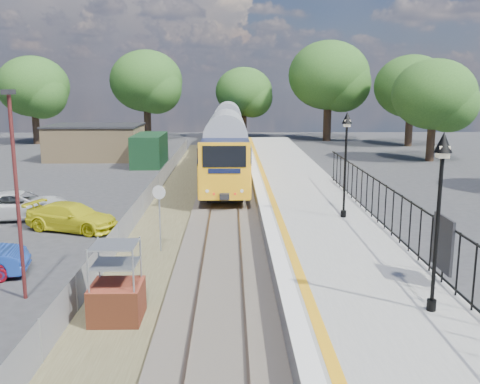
{
  "coord_description": "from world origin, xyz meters",
  "views": [
    {
      "loc": [
        0.35,
        -16.83,
        6.6
      ],
      "look_at": [
        0.74,
        6.2,
        2.0
      ],
      "focal_mm": 40.0,
      "sensor_mm": 36.0,
      "label": 1
    }
  ],
  "objects_px": {
    "car_white": "(20,205)",
    "victorian_lamp_south": "(441,181)",
    "train": "(227,134)",
    "car_yellow": "(72,217)",
    "victorian_lamp_north": "(346,140)",
    "carpark_lamp": "(16,182)",
    "brick_plinth": "(116,284)",
    "speed_sign": "(159,207)"
  },
  "relations": [
    {
      "from": "train",
      "to": "carpark_lamp",
      "type": "xyz_separation_m",
      "value": [
        -6.17,
        -31.61,
        1.39
      ]
    },
    {
      "from": "victorian_lamp_south",
      "to": "speed_sign",
      "type": "relative_size",
      "value": 1.67
    },
    {
      "from": "car_yellow",
      "to": "carpark_lamp",
      "type": "bearing_deg",
      "value": -154.85
    },
    {
      "from": "train",
      "to": "car_yellow",
      "type": "bearing_deg",
      "value": -106.62
    },
    {
      "from": "train",
      "to": "car_white",
      "type": "relative_size",
      "value": 8.11
    },
    {
      "from": "brick_plinth",
      "to": "car_yellow",
      "type": "distance_m",
      "value": 10.65
    },
    {
      "from": "speed_sign",
      "to": "car_yellow",
      "type": "relative_size",
      "value": 0.63
    },
    {
      "from": "speed_sign",
      "to": "car_yellow",
      "type": "bearing_deg",
      "value": 160.96
    },
    {
      "from": "brick_plinth",
      "to": "carpark_lamp",
      "type": "relative_size",
      "value": 0.36
    },
    {
      "from": "train",
      "to": "car_yellow",
      "type": "height_order",
      "value": "train"
    },
    {
      "from": "car_white",
      "to": "victorian_lamp_south",
      "type": "bearing_deg",
      "value": -138.47
    },
    {
      "from": "brick_plinth",
      "to": "car_yellow",
      "type": "bearing_deg",
      "value": 112.78
    },
    {
      "from": "victorian_lamp_north",
      "to": "car_yellow",
      "type": "height_order",
      "value": "victorian_lamp_north"
    },
    {
      "from": "carpark_lamp",
      "to": "speed_sign",
      "type": "bearing_deg",
      "value": 51.83
    },
    {
      "from": "victorian_lamp_south",
      "to": "car_yellow",
      "type": "xyz_separation_m",
      "value": [
        -12.52,
        11.28,
        -3.66
      ]
    },
    {
      "from": "victorian_lamp_south",
      "to": "brick_plinth",
      "type": "height_order",
      "value": "victorian_lamp_south"
    },
    {
      "from": "train",
      "to": "brick_plinth",
      "type": "distance_m",
      "value": 33.46
    },
    {
      "from": "victorian_lamp_north",
      "to": "carpark_lamp",
      "type": "relative_size",
      "value": 0.71
    },
    {
      "from": "train",
      "to": "carpark_lamp",
      "type": "bearing_deg",
      "value": -101.04
    },
    {
      "from": "train",
      "to": "brick_plinth",
      "type": "xyz_separation_m",
      "value": [
        -2.9,
        -33.32,
        -1.23
      ]
    },
    {
      "from": "speed_sign",
      "to": "carpark_lamp",
      "type": "height_order",
      "value": "carpark_lamp"
    },
    {
      "from": "victorian_lamp_south",
      "to": "car_yellow",
      "type": "bearing_deg",
      "value": 137.99
    },
    {
      "from": "train",
      "to": "carpark_lamp",
      "type": "relative_size",
      "value": 6.29
    },
    {
      "from": "train",
      "to": "car_white",
      "type": "bearing_deg",
      "value": -115.77
    },
    {
      "from": "speed_sign",
      "to": "car_yellow",
      "type": "distance_m",
      "value": 5.81
    },
    {
      "from": "speed_sign",
      "to": "victorian_lamp_north",
      "type": "bearing_deg",
      "value": 33.75
    },
    {
      "from": "victorian_lamp_north",
      "to": "victorian_lamp_south",
      "type": "bearing_deg",
      "value": -88.85
    },
    {
      "from": "train",
      "to": "carpark_lamp",
      "type": "height_order",
      "value": "carpark_lamp"
    },
    {
      "from": "train",
      "to": "brick_plinth",
      "type": "relative_size",
      "value": 17.65
    },
    {
      "from": "train",
      "to": "victorian_lamp_south",
      "type": "bearing_deg",
      "value": -81.02
    },
    {
      "from": "car_white",
      "to": "carpark_lamp",
      "type": "bearing_deg",
      "value": -166.23
    },
    {
      "from": "carpark_lamp",
      "to": "car_white",
      "type": "relative_size",
      "value": 1.29
    },
    {
      "from": "brick_plinth",
      "to": "carpark_lamp",
      "type": "bearing_deg",
      "value": 152.47
    },
    {
      "from": "carpark_lamp",
      "to": "car_white",
      "type": "height_order",
      "value": "carpark_lamp"
    },
    {
      "from": "carpark_lamp",
      "to": "car_yellow",
      "type": "xyz_separation_m",
      "value": [
        -0.85,
        8.1,
        -3.1
      ]
    },
    {
      "from": "car_white",
      "to": "train",
      "type": "bearing_deg",
      "value": -33.67
    },
    {
      "from": "victorian_lamp_north",
      "to": "car_white",
      "type": "distance_m",
      "value": 16.36
    },
    {
      "from": "victorian_lamp_north",
      "to": "train",
      "type": "height_order",
      "value": "victorian_lamp_north"
    },
    {
      "from": "victorian_lamp_south",
      "to": "brick_plinth",
      "type": "bearing_deg",
      "value": 170.08
    },
    {
      "from": "victorian_lamp_north",
      "to": "carpark_lamp",
      "type": "distance_m",
      "value": 13.36
    },
    {
      "from": "victorian_lamp_south",
      "to": "car_white",
      "type": "bearing_deg",
      "value": 139.43
    },
    {
      "from": "train",
      "to": "brick_plinth",
      "type": "height_order",
      "value": "train"
    }
  ]
}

